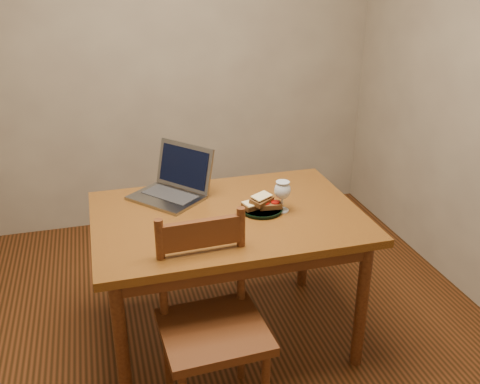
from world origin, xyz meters
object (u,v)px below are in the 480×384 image
object	(u,v)px
chair	(212,316)
laptop	(175,183)
milk_glass	(282,196)
table	(228,229)
plate	(262,209)

from	to	relation	value
chair	laptop	world-z (taller)	laptop
milk_glass	table	bearing A→B (deg)	172.06
laptop	plate	bearing A→B (deg)	10.68
table	plate	size ratio (longest dim) A/B	6.15
table	laptop	world-z (taller)	laptop
table	plate	xyz separation A→B (m)	(0.17, -0.01, 0.09)
chair	laptop	bearing A→B (deg)	88.82
milk_glass	laptop	world-z (taller)	laptop
plate	chair	bearing A→B (deg)	-128.74
table	chair	bearing A→B (deg)	-112.34
table	milk_glass	xyz separation A→B (m)	(0.27, -0.04, 0.16)
milk_glass	plate	bearing A→B (deg)	164.86
plate	milk_glass	xyz separation A→B (m)	(0.10, -0.03, 0.07)
plate	laptop	size ratio (longest dim) A/B	0.45
chair	milk_glass	bearing A→B (deg)	40.29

